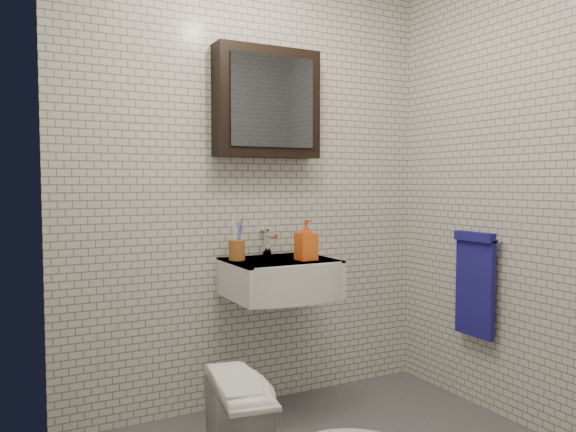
{
  "coord_description": "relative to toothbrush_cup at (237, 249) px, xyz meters",
  "views": [
    {
      "loc": [
        -1.29,
        -1.89,
        1.26
      ],
      "look_at": [
        -0.07,
        0.45,
        1.1
      ],
      "focal_mm": 35.0,
      "sensor_mm": 36.0,
      "label": 1
    }
  ],
  "objects": [
    {
      "name": "toothbrush_cup",
      "position": [
        0.0,
        0.0,
        0.0
      ],
      "size": [
        0.11,
        0.11,
        0.24
      ],
      "rotation": [
        0.0,
        0.0,
        -0.32
      ],
      "color": "#A05A28",
      "rests_on": "washbasin"
    },
    {
      "name": "soap_bottle",
      "position": [
        0.33,
        -0.17,
        0.05
      ],
      "size": [
        0.1,
        0.1,
        0.22
      ],
      "primitive_type": "imported",
      "rotation": [
        0.0,
        0.0,
        0.01
      ],
      "color": "orange",
      "rests_on": "washbasin"
    },
    {
      "name": "mirror_cabinet",
      "position": [
        0.21,
        0.07,
        0.79
      ],
      "size": [
        0.6,
        0.15,
        0.6
      ],
      "color": "black",
      "rests_on": "room_shell"
    },
    {
      "name": "faucet",
      "position": [
        0.21,
        0.08,
        0.01
      ],
      "size": [
        0.06,
        0.2,
        0.15
      ],
      "color": "silver",
      "rests_on": "washbasin"
    },
    {
      "name": "towel_rail",
      "position": [
        1.21,
        -0.5,
        -0.18
      ],
      "size": [
        0.09,
        0.3,
        0.58
      ],
      "color": "silver",
      "rests_on": "room_shell"
    },
    {
      "name": "washbasin",
      "position": [
        0.21,
        -0.12,
        -0.15
      ],
      "size": [
        0.55,
        0.5,
        0.2
      ],
      "color": "white",
      "rests_on": "room_shell"
    },
    {
      "name": "room_shell",
      "position": [
        0.16,
        -0.85,
        0.56
      ],
      "size": [
        2.22,
        2.02,
        2.51
      ],
      "color": "silver",
      "rests_on": "ground"
    }
  ]
}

